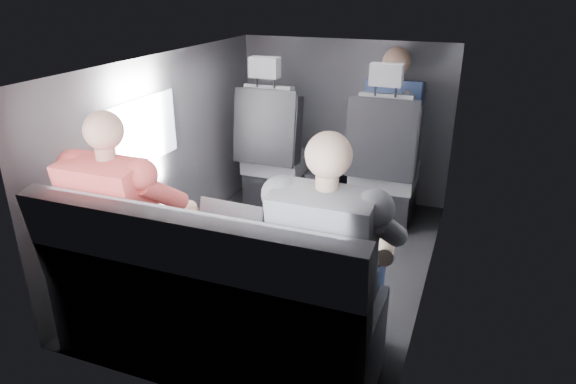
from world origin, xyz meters
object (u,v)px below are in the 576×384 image
at_px(passenger_rear_right, 332,262).
at_px(laptop_silver, 239,231).
at_px(passenger_rear_left, 131,225).
at_px(front_seat_left, 275,161).
at_px(laptop_white, 149,209).
at_px(rear_bench, 211,310).
at_px(water_bottle, 329,159).
at_px(soda_cup, 321,166).
at_px(passenger_front_right, 392,121).
at_px(laptop_black, 344,249).
at_px(front_seat_right, 383,175).
at_px(center_console, 328,189).

bearing_deg(passenger_rear_right, laptop_silver, 165.13).
bearing_deg(passenger_rear_right, passenger_rear_left, 179.99).
height_order(front_seat_left, laptop_silver, front_seat_left).
height_order(front_seat_left, laptop_white, front_seat_left).
xyz_separation_m(rear_bench, passenger_rear_left, (-0.49, 0.09, 0.33)).
distance_m(water_bottle, laptop_white, 1.70).
distance_m(soda_cup, passenger_rear_left, 1.75).
distance_m(laptop_silver, passenger_rear_left, 0.55).
xyz_separation_m(water_bottle, laptop_silver, (0.03, -1.66, 0.15)).
bearing_deg(laptop_silver, laptop_white, 173.90).
relative_size(soda_cup, passenger_front_right, 0.27).
bearing_deg(passenger_rear_left, passenger_rear_right, -0.01).
relative_size(soda_cup, laptop_black, 0.57).
bearing_deg(rear_bench, passenger_rear_right, 9.47).
bearing_deg(laptop_white, front_seat_right, 58.73).
bearing_deg(passenger_front_right, front_seat_right, -88.05).
bearing_deg(front_seat_left, passenger_rear_right, -60.62).
distance_m(laptop_silver, passenger_front_right, 1.97).
height_order(passenger_rear_right, passenger_front_right, passenger_front_right).
height_order(front_seat_right, passenger_front_right, passenger_front_right).
bearing_deg(laptop_black, center_console, 108.86).
relative_size(laptop_white, passenger_rear_left, 0.30).
bearing_deg(laptop_silver, soda_cup, 91.95).
relative_size(water_bottle, laptop_silver, 0.49).
height_order(rear_bench, soda_cup, rear_bench).
bearing_deg(laptop_white, front_seat_left, 87.29).
xyz_separation_m(soda_cup, passenger_rear_right, (0.57, -1.67, 0.18)).
height_order(rear_bench, laptop_black, rear_bench).
bearing_deg(front_seat_left, center_console, 5.07).
relative_size(center_console, laptop_silver, 1.40).
relative_size(water_bottle, passenger_rear_left, 0.14).
relative_size(center_console, passenger_rear_left, 0.38).
bearing_deg(water_bottle, center_console, 108.54).
bearing_deg(rear_bench, center_console, 90.00).
bearing_deg(soda_cup, front_seat_right, 16.61).
bearing_deg(laptop_white, rear_bench, -29.22).
bearing_deg(center_console, rear_bench, -90.00).
relative_size(laptop_black, passenger_rear_right, 0.33).
relative_size(front_seat_right, laptop_black, 3.03).
bearing_deg(soda_cup, laptop_white, -109.43).
bearing_deg(laptop_black, water_bottle, 108.86).
bearing_deg(front_seat_left, water_bottle, -0.64).
relative_size(passenger_rear_left, passenger_front_right, 1.39).
height_order(laptop_black, passenger_rear_right, passenger_rear_right).
height_order(water_bottle, passenger_rear_left, passenger_rear_left).
bearing_deg(laptop_silver, water_bottle, 91.03).
bearing_deg(passenger_rear_right, laptop_black, 84.55).
bearing_deg(laptop_silver, passenger_front_right, 78.38).
distance_m(rear_bench, laptop_black, 0.71).
xyz_separation_m(rear_bench, passenger_front_right, (0.44, 2.16, 0.45)).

